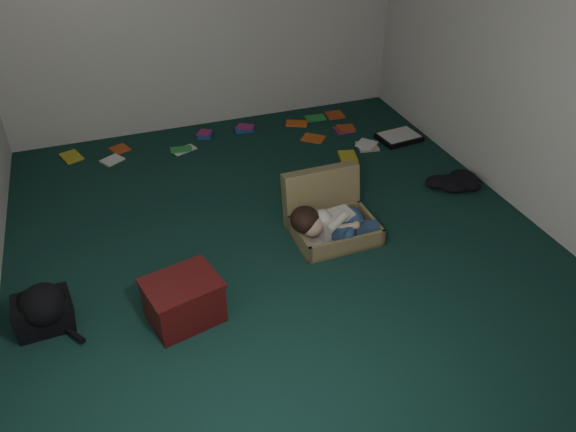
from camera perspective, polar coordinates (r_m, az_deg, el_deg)
floor at (r=4.30m, az=-0.68°, el=-2.74°), size 4.50×4.50×0.00m
wall_front at (r=1.98m, az=21.46°, el=-10.32°), size 4.50×0.00×4.50m
wall_right at (r=4.66m, az=24.03°, el=15.53°), size 0.00×4.50×4.50m
suitcase at (r=4.37m, az=4.21°, el=0.09°), size 0.63×0.61×0.46m
person at (r=4.22m, az=4.57°, el=-0.72°), size 0.68×0.32×0.28m
maroon_bin at (r=3.65m, az=-10.55°, el=-8.42°), size 0.52×0.45×0.31m
backpack at (r=3.88m, az=-23.63°, el=-8.92°), size 0.44×0.35×0.25m
clothing_pile at (r=5.17m, az=16.29°, el=3.72°), size 0.49×0.46×0.13m
paper_tray at (r=5.85m, az=11.21°, el=7.87°), size 0.44×0.35×0.06m
book_scatter at (r=5.76m, az=-3.58°, el=7.86°), size 2.98×1.18×0.02m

